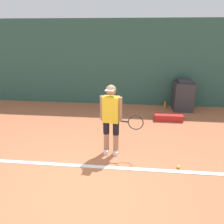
{
  "coord_description": "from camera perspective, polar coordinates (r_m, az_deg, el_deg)",
  "views": [
    {
      "loc": [
        0.87,
        -3.17,
        2.63
      ],
      "look_at": [
        0.4,
        1.38,
        0.92
      ],
      "focal_mm": 35.0,
      "sensor_mm": 36.0,
      "label": 1
    }
  ],
  "objects": [
    {
      "name": "back_wall",
      "position": [
        8.08,
        -0.36,
        12.57
      ],
      "size": [
        24.0,
        0.1,
        3.03
      ],
      "color": "#2D564C",
      "rests_on": "ground_plane"
    },
    {
      "name": "covered_chair",
      "position": [
        7.98,
        18.02,
        4.15
      ],
      "size": [
        0.63,
        0.7,
        1.09
      ],
      "color": "#333338",
      "rests_on": "ground_plane"
    },
    {
      "name": "equipment_bag",
      "position": [
        7.02,
        14.52,
        -1.35
      ],
      "size": [
        0.87,
        0.3,
        0.19
      ],
      "color": "#B2231E",
      "rests_on": "ground_plane"
    },
    {
      "name": "tennis_ball",
      "position": [
        4.77,
        16.98,
        -13.5
      ],
      "size": [
        0.07,
        0.07,
        0.07
      ],
      "color": "#D1E533",
      "rests_on": "ground_plane"
    },
    {
      "name": "court_baseline",
      "position": [
        4.65,
        -6.09,
        -13.93
      ],
      "size": [
        21.6,
        0.1,
        0.01
      ],
      "color": "white",
      "rests_on": "ground_plane"
    },
    {
      "name": "ground_plane",
      "position": [
        4.2,
        -7.77,
        -18.42
      ],
      "size": [
        24.0,
        24.0,
        0.0
      ],
      "primitive_type": "plane",
      "color": "#B76642"
    },
    {
      "name": "water_bottle",
      "position": [
        8.12,
        13.69,
        1.96
      ],
      "size": [
        0.07,
        0.07,
        0.28
      ],
      "color": "orange",
      "rests_on": "ground_plane"
    },
    {
      "name": "tennis_player",
      "position": [
        4.71,
        -0.08,
        -1.33
      ],
      "size": [
        0.94,
        0.31,
        1.59
      ],
      "rotation": [
        0.0,
        0.0,
        -0.14
      ],
      "color": "#A37556",
      "rests_on": "ground_plane"
    }
  ]
}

